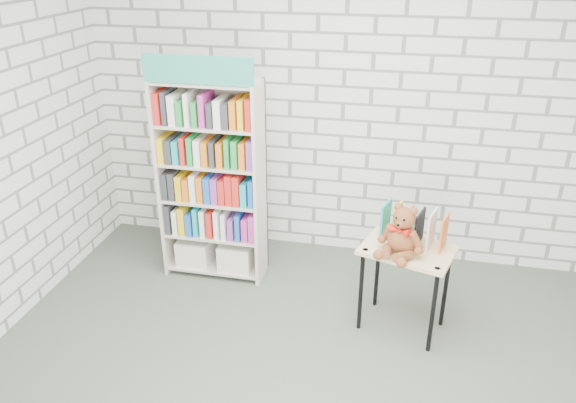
# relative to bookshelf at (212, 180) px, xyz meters

# --- Properties ---
(ground) EXTENTS (4.50, 4.50, 0.00)m
(ground) POSITION_rel_bookshelf_xyz_m (0.98, -1.36, -0.87)
(ground) COLOR #484F43
(ground) RESTS_ON ground
(room_shell) EXTENTS (4.52, 4.02, 2.81)m
(room_shell) POSITION_rel_bookshelf_xyz_m (0.98, -1.36, 0.91)
(room_shell) COLOR silver
(room_shell) RESTS_ON ground
(bookshelf) EXTENTS (0.85, 0.33, 1.91)m
(bookshelf) POSITION_rel_bookshelf_xyz_m (0.00, 0.00, 0.00)
(bookshelf) COLOR beige
(bookshelf) RESTS_ON ground
(display_table) EXTENTS (0.73, 0.60, 0.68)m
(display_table) POSITION_rel_bookshelf_xyz_m (1.61, -0.46, -0.29)
(display_table) COLOR #DDC384
(display_table) RESTS_ON ground
(table_books) EXTENTS (0.48, 0.31, 0.26)m
(table_books) POSITION_rel_bookshelf_xyz_m (1.64, -0.36, -0.06)
(table_books) COLOR teal
(table_books) RESTS_ON display_table
(teddy_bear) EXTENTS (0.34, 0.33, 0.36)m
(teddy_bear) POSITION_rel_bookshelf_xyz_m (1.56, -0.55, -0.05)
(teddy_bear) COLOR brown
(teddy_bear) RESTS_ON display_table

